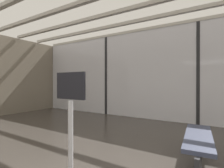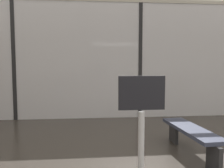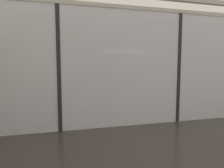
# 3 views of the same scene
# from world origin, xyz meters

# --- Properties ---
(glass_curtain_wall) EXTENTS (14.00, 0.08, 3.26)m
(glass_curtain_wall) POSITION_xyz_m (0.00, 5.20, 1.63)
(glass_curtain_wall) COLOR silver
(glass_curtain_wall) RESTS_ON ground
(window_mullion_0) EXTENTS (0.10, 0.12, 3.26)m
(window_mullion_0) POSITION_xyz_m (-3.50, 5.20, 1.63)
(window_mullion_0) COLOR black
(window_mullion_0) RESTS_ON ground
(window_mullion_1) EXTENTS (0.10, 0.12, 3.26)m
(window_mullion_1) POSITION_xyz_m (0.00, 5.20, 1.63)
(window_mullion_1) COLOR black
(window_mullion_1) RESTS_ON ground
(parked_airplane) EXTENTS (13.52, 3.71, 3.71)m
(parked_airplane) POSITION_xyz_m (-1.69, 10.30, 1.86)
(parked_airplane) COLOR silver
(parked_airplane) RESTS_ON ground
(waiting_bench) EXTENTS (0.52, 1.70, 0.47)m
(waiting_bench) POSITION_xyz_m (0.26, 2.26, 0.36)
(waiting_bench) COLOR #33384C
(waiting_bench) RESTS_ON ground
(info_sign) EXTENTS (0.44, 0.32, 1.44)m
(info_sign) POSITION_xyz_m (-0.96, 0.63, 0.68)
(info_sign) COLOR #333333
(info_sign) RESTS_ON ground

